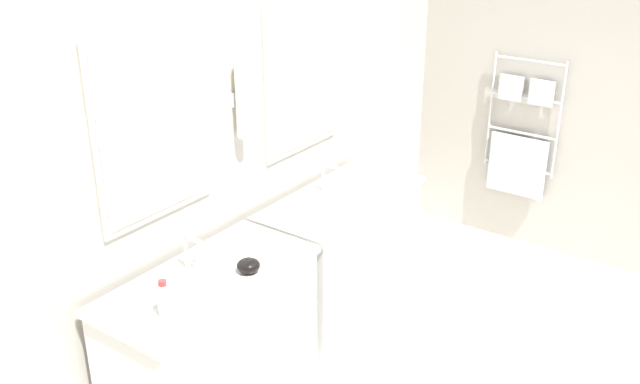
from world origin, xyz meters
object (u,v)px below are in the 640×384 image
(vanity_left, at_px, (218,346))
(vanity_right, at_px, (346,255))
(toiletry_bottle, at_px, (164,300))
(amenity_bowl, at_px, (248,266))

(vanity_left, height_order, vanity_right, same)
(vanity_right, bearing_deg, toiletry_bottle, -177.98)
(vanity_left, bearing_deg, vanity_right, 0.00)
(vanity_right, xyz_separation_m, amenity_bowl, (-1.03, -0.10, 0.43))
(vanity_left, relative_size, vanity_right, 1.00)
(vanity_left, distance_m, vanity_right, 1.18)
(amenity_bowl, bearing_deg, toiletry_bottle, 174.82)
(vanity_right, xyz_separation_m, toiletry_bottle, (-1.54, -0.05, 0.48))
(vanity_right, distance_m, amenity_bowl, 1.12)
(vanity_left, relative_size, toiletry_bottle, 6.27)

